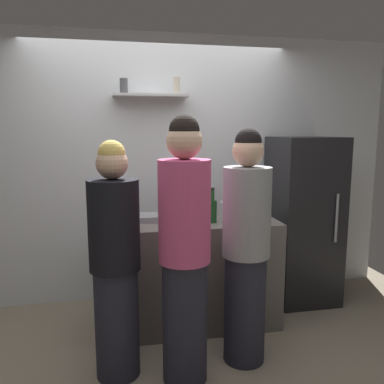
% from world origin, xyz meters
% --- Properties ---
extents(ground_plane, '(5.28, 5.28, 0.00)m').
position_xyz_m(ground_plane, '(0.00, 0.00, 0.00)').
color(ground_plane, gray).
extents(back_wall_assembly, '(4.80, 0.32, 2.60)m').
position_xyz_m(back_wall_assembly, '(-0.00, 1.25, 1.30)').
color(back_wall_assembly, white).
rests_on(back_wall_assembly, ground).
extents(refrigerator, '(0.60, 0.65, 1.62)m').
position_xyz_m(refrigerator, '(1.38, 0.85, 0.81)').
color(refrigerator, black).
rests_on(refrigerator, ground).
extents(counter, '(1.46, 0.60, 0.92)m').
position_xyz_m(counter, '(0.20, 0.55, 0.46)').
color(counter, '#66605B').
rests_on(counter, ground).
extents(baking_pan, '(0.34, 0.24, 0.05)m').
position_xyz_m(baking_pan, '(-0.15, 0.64, 0.95)').
color(baking_pan, gray).
rests_on(baking_pan, counter).
extents(utensil_holder, '(0.09, 0.09, 0.22)m').
position_xyz_m(utensil_holder, '(0.52, 0.67, 0.99)').
color(utensil_holder, '#B2B2B7').
rests_on(utensil_holder, counter).
extents(wine_bottle_green_glass, '(0.07, 0.07, 0.29)m').
position_xyz_m(wine_bottle_green_glass, '(0.36, 0.46, 1.03)').
color(wine_bottle_green_glass, '#19471E').
rests_on(wine_bottle_green_glass, counter).
extents(wine_bottle_dark_glass, '(0.07, 0.07, 0.32)m').
position_xyz_m(wine_bottle_dark_glass, '(-0.29, 0.37, 1.05)').
color(wine_bottle_dark_glass, black).
rests_on(wine_bottle_dark_glass, counter).
extents(wine_bottle_amber_glass, '(0.07, 0.07, 0.30)m').
position_xyz_m(wine_bottle_amber_glass, '(0.68, 0.33, 1.03)').
color(wine_bottle_amber_glass, '#472814').
rests_on(wine_bottle_amber_glass, counter).
extents(wine_bottle_pale_glass, '(0.08, 0.08, 0.33)m').
position_xyz_m(wine_bottle_pale_glass, '(0.00, 0.31, 1.05)').
color(wine_bottle_pale_glass, '#B2BFB2').
rests_on(wine_bottle_pale_glass, counter).
extents(water_bottle_plastic, '(0.09, 0.09, 0.22)m').
position_xyz_m(water_bottle_plastic, '(0.68, 0.62, 1.02)').
color(water_bottle_plastic, silver).
rests_on(water_bottle_plastic, counter).
extents(person_grey_hoodie, '(0.34, 0.34, 1.70)m').
position_xyz_m(person_grey_hoodie, '(0.47, -0.07, 0.85)').
color(person_grey_hoodie, '#262633').
rests_on(person_grey_hoodie, ground).
extents(person_blonde, '(0.34, 0.34, 1.63)m').
position_xyz_m(person_blonde, '(-0.45, -0.08, 0.80)').
color(person_blonde, '#262633').
rests_on(person_blonde, ground).
extents(person_pink_top, '(0.34, 0.34, 1.78)m').
position_xyz_m(person_pink_top, '(0.00, -0.22, 0.89)').
color(person_pink_top, '#262633').
rests_on(person_pink_top, ground).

